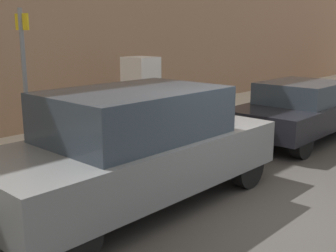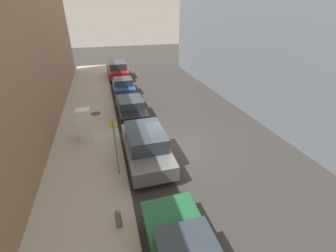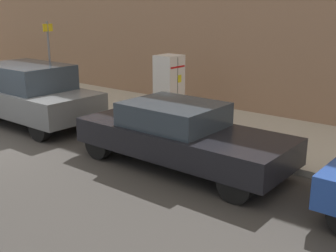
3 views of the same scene
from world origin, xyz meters
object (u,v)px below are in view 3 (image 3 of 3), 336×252
Objects in this scene: parked_sedan_dark at (180,134)px; fire_hydrant at (12,84)px; street_sign_post at (50,60)px; parked_suv_gray at (28,93)px; discarded_refrigerator at (169,85)px.

fire_hydrant is at bearing -100.36° from parked_sedan_dark.
street_sign_post is 0.58× the size of parked_sedan_dark.
parked_suv_gray is at bearing 31.13° from street_sign_post.
discarded_refrigerator is 6.83m from fire_hydrant.
fire_hydrant is 9.55m from parked_sedan_dark.
discarded_refrigerator is 2.43× the size of fire_hydrant.
street_sign_post is 6.75m from parked_sedan_dark.
parked_sedan_dark is (1.47, 6.52, -0.96)m from street_sign_post.
parked_suv_gray is 5.64m from parked_sedan_dark.
fire_hydrant is 0.16× the size of parked_suv_gray.
parked_suv_gray is (1.47, 0.89, -0.77)m from street_sign_post.
discarded_refrigerator is at bearing 111.27° from street_sign_post.
street_sign_post is 3.11m from fire_hydrant.
street_sign_post is (1.49, -3.82, 0.63)m from discarded_refrigerator.
street_sign_post is at bearing 85.08° from fire_hydrant.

